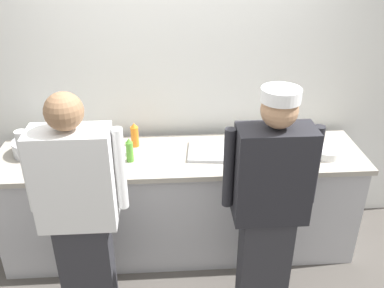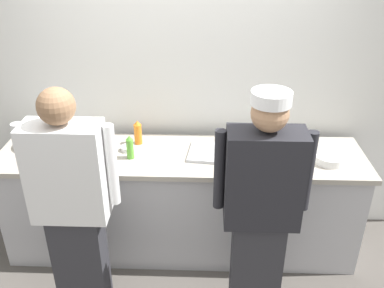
% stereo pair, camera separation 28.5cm
% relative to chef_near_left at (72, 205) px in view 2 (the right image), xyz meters
% --- Properties ---
extents(ground_plane, '(9.00, 9.00, 0.00)m').
position_rel_chef_near_left_xyz_m(ground_plane, '(0.67, 0.32, -0.91)').
color(ground_plane, '#514C47').
extents(wall_back, '(4.54, 0.10, 2.99)m').
position_rel_chef_near_left_xyz_m(wall_back, '(0.67, 1.15, 0.59)').
color(wall_back, silver).
rests_on(wall_back, ground).
extents(prep_counter, '(2.89, 0.68, 0.92)m').
position_rel_chef_near_left_xyz_m(prep_counter, '(0.67, 0.68, -0.45)').
color(prep_counter, '#B2B2B7').
rests_on(prep_counter, ground).
extents(chef_near_left, '(0.62, 0.24, 1.72)m').
position_rel_chef_near_left_xyz_m(chef_near_left, '(0.00, 0.00, 0.00)').
color(chef_near_left, '#2D2D33').
rests_on(chef_near_left, ground).
extents(chef_center, '(0.62, 0.24, 1.71)m').
position_rel_chef_near_left_xyz_m(chef_center, '(1.22, -0.00, 0.01)').
color(chef_center, '#2D2D33').
rests_on(chef_center, ground).
extents(plate_stack_front, '(0.21, 0.21, 0.10)m').
position_rel_chef_near_left_xyz_m(plate_stack_front, '(1.52, 0.61, 0.06)').
color(plate_stack_front, white).
rests_on(plate_stack_front, prep_counter).
extents(plate_stack_rear, '(0.22, 0.22, 0.06)m').
position_rel_chef_near_left_xyz_m(plate_stack_rear, '(1.80, 0.59, 0.04)').
color(plate_stack_rear, white).
rests_on(plate_stack_rear, prep_counter).
extents(mixing_bowl_steel, '(0.31, 0.31, 0.11)m').
position_rel_chef_near_left_xyz_m(mixing_bowl_steel, '(-0.48, 0.78, 0.07)').
color(mixing_bowl_steel, '#B7BABF').
rests_on(mixing_bowl_steel, prep_counter).
extents(sheet_tray, '(0.56, 0.39, 0.02)m').
position_rel_chef_near_left_xyz_m(sheet_tray, '(1.00, 0.68, 0.03)').
color(sheet_tray, '#B7BABF').
rests_on(sheet_tray, prep_counter).
extents(squeeze_bottle_primary, '(0.06, 0.06, 0.19)m').
position_rel_chef_near_left_xyz_m(squeeze_bottle_primary, '(0.29, 0.60, 0.11)').
color(squeeze_bottle_primary, '#56A333').
rests_on(squeeze_bottle_primary, prep_counter).
extents(squeeze_bottle_secondary, '(0.06, 0.06, 0.20)m').
position_rel_chef_near_left_xyz_m(squeeze_bottle_secondary, '(0.31, 0.85, 0.11)').
color(squeeze_bottle_secondary, orange).
rests_on(squeeze_bottle_secondary, prep_counter).
extents(ramekin_green_sauce, '(0.08, 0.08, 0.04)m').
position_rel_chef_near_left_xyz_m(ramekin_green_sauce, '(-0.13, 0.49, 0.04)').
color(ramekin_green_sauce, white).
rests_on(ramekin_green_sauce, prep_counter).
extents(ramekin_yellow_sauce, '(0.11, 0.11, 0.04)m').
position_rel_chef_near_left_xyz_m(ramekin_yellow_sauce, '(0.24, 0.72, 0.03)').
color(ramekin_yellow_sauce, white).
rests_on(ramekin_yellow_sauce, prep_counter).
extents(deli_cup, '(0.09, 0.09, 0.10)m').
position_rel_chef_near_left_xyz_m(deli_cup, '(-0.26, 0.66, 0.07)').
color(deli_cup, white).
rests_on(deli_cup, prep_counter).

